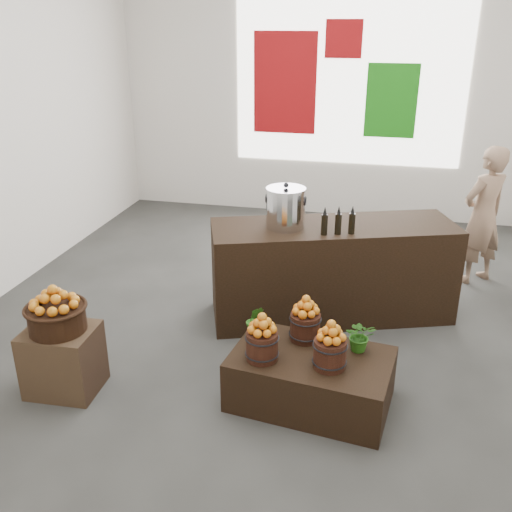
% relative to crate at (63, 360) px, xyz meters
% --- Properties ---
extents(ground, '(7.00, 7.00, 0.00)m').
position_rel_crate_xyz_m(ground, '(1.45, 1.46, -0.27)').
color(ground, '#3B3B38').
rests_on(ground, ground).
extents(back_wall, '(6.00, 0.04, 4.00)m').
position_rel_crate_xyz_m(back_wall, '(1.45, 4.96, 1.73)').
color(back_wall, silver).
rests_on(back_wall, ground).
extents(back_opening, '(3.20, 0.02, 2.40)m').
position_rel_crate_xyz_m(back_opening, '(1.75, 4.94, 1.73)').
color(back_opening, white).
rests_on(back_opening, back_wall).
extents(deco_red_left, '(0.90, 0.04, 1.40)m').
position_rel_crate_xyz_m(deco_red_left, '(0.85, 4.93, 1.63)').
color(deco_red_left, maroon).
rests_on(deco_red_left, back_wall).
extents(deco_green_right, '(0.70, 0.04, 1.00)m').
position_rel_crate_xyz_m(deco_green_right, '(2.35, 4.93, 1.43)').
color(deco_green_right, '#197912').
rests_on(deco_green_right, back_wall).
extents(deco_red_upper, '(0.50, 0.04, 0.50)m').
position_rel_crate_xyz_m(deco_red_upper, '(1.65, 4.93, 2.23)').
color(deco_red_upper, maroon).
rests_on(deco_red_upper, back_wall).
extents(crate, '(0.56, 0.47, 0.54)m').
position_rel_crate_xyz_m(crate, '(0.00, 0.00, 0.00)').
color(crate, '#4E3B24').
rests_on(crate, ground).
extents(wicker_basket, '(0.43, 0.43, 0.20)m').
position_rel_crate_xyz_m(wicker_basket, '(0.00, 0.00, 0.37)').
color(wicker_basket, black).
rests_on(wicker_basket, crate).
extents(apples_in_basket, '(0.34, 0.34, 0.18)m').
position_rel_crate_xyz_m(apples_in_basket, '(0.00, 0.00, 0.56)').
color(apples_in_basket, '#9D0905').
rests_on(apples_in_basket, wicker_basket).
extents(display_table, '(1.28, 0.88, 0.41)m').
position_rel_crate_xyz_m(display_table, '(1.93, 0.28, -0.06)').
color(display_table, black).
rests_on(display_table, ground).
extents(apple_bucket_front_left, '(0.24, 0.24, 0.22)m').
position_rel_crate_xyz_m(apple_bucket_front_left, '(1.57, 0.16, 0.25)').
color(apple_bucket_front_left, '#36160E').
rests_on(apple_bucket_front_left, display_table).
extents(apples_in_bucket_front_left, '(0.18, 0.18, 0.16)m').
position_rel_crate_xyz_m(apples_in_bucket_front_left, '(1.57, 0.16, 0.44)').
color(apples_in_bucket_front_left, '#9D0905').
rests_on(apples_in_bucket_front_left, apple_bucket_front_left).
extents(apple_bucket_front_right, '(0.24, 0.24, 0.22)m').
position_rel_crate_xyz_m(apple_bucket_front_right, '(2.07, 0.17, 0.25)').
color(apple_bucket_front_right, '#36160E').
rests_on(apple_bucket_front_right, display_table).
extents(apples_in_bucket_front_right, '(0.18, 0.18, 0.16)m').
position_rel_crate_xyz_m(apples_in_bucket_front_right, '(2.07, 0.17, 0.44)').
color(apples_in_bucket_front_right, '#9D0905').
rests_on(apples_in_bucket_front_right, apple_bucket_front_right).
extents(apple_bucket_rear, '(0.24, 0.24, 0.22)m').
position_rel_crate_xyz_m(apple_bucket_rear, '(1.84, 0.51, 0.25)').
color(apple_bucket_rear, '#36160E').
rests_on(apple_bucket_rear, display_table).
extents(apples_in_bucket_rear, '(0.18, 0.18, 0.16)m').
position_rel_crate_xyz_m(apples_in_bucket_rear, '(1.84, 0.51, 0.44)').
color(apples_in_bucket_rear, '#9D0905').
rests_on(apples_in_bucket_rear, apple_bucket_rear).
extents(herb_garnish_right, '(0.25, 0.22, 0.25)m').
position_rel_crate_xyz_m(herb_garnish_right, '(2.27, 0.44, 0.27)').
color(herb_garnish_right, '#205512').
rests_on(herb_garnish_right, display_table).
extents(herb_garnish_left, '(0.16, 0.14, 0.26)m').
position_rel_crate_xyz_m(herb_garnish_left, '(1.44, 0.49, 0.27)').
color(herb_garnish_left, '#205512').
rests_on(herb_garnish_left, display_table).
extents(counter, '(2.43, 1.48, 0.95)m').
position_rel_crate_xyz_m(counter, '(1.93, 1.73, 0.20)').
color(counter, black).
rests_on(counter, ground).
extents(stock_pot_left, '(0.36, 0.36, 0.36)m').
position_rel_crate_xyz_m(stock_pot_left, '(1.48, 1.57, 0.86)').
color(stock_pot_left, silver).
rests_on(stock_pot_left, counter).
extents(oil_cruets, '(0.26, 0.14, 0.26)m').
position_rel_crate_xyz_m(oil_cruets, '(2.00, 1.52, 0.81)').
color(oil_cruets, black).
rests_on(oil_cruets, counter).
extents(shopper, '(0.67, 0.64, 1.54)m').
position_rel_crate_xyz_m(shopper, '(3.43, 2.91, 0.50)').
color(shopper, '#8D6D56').
rests_on(shopper, ground).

